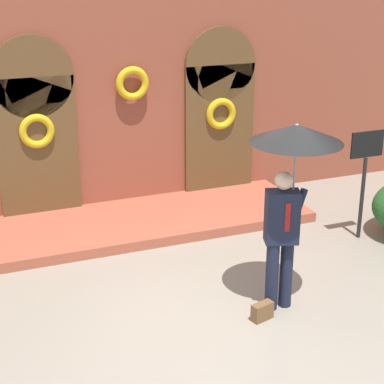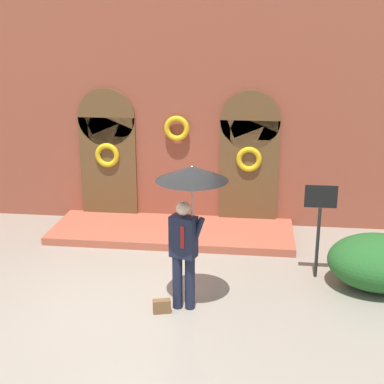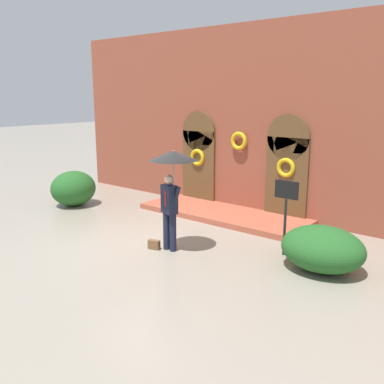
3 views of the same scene
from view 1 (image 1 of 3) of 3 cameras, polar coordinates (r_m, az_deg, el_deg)
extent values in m
plane|color=gray|center=(8.07, 3.18, -10.90)|extent=(80.00, 80.00, 0.00)
cube|color=brown|center=(10.93, -5.97, 13.00)|extent=(14.00, 0.50, 5.60)
cube|color=brown|center=(10.66, -13.52, 3.55)|extent=(1.30, 0.08, 2.40)
cylinder|color=brown|center=(10.39, -14.07, 9.89)|extent=(1.30, 0.08, 1.30)
cube|color=brown|center=(11.51, 2.43, 5.34)|extent=(1.30, 0.08, 2.40)
cylinder|color=brown|center=(11.26, 2.52, 11.24)|extent=(1.30, 0.08, 1.30)
torus|color=gold|center=(10.50, -13.62, 5.27)|extent=(0.56, 0.12, 0.56)
torus|color=gold|center=(11.37, 2.60, 6.96)|extent=(0.56, 0.12, 0.56)
torus|color=gold|center=(10.69, -5.31, 9.59)|extent=(0.56, 0.12, 0.56)
cube|color=#AA523A|center=(10.57, -3.71, -2.51)|extent=(5.20, 1.80, 0.16)
cylinder|color=#191E33|center=(8.05, 7.12, -7.43)|extent=(0.16, 0.16, 0.90)
cylinder|color=#191E33|center=(8.14, 8.36, -7.17)|extent=(0.16, 0.16, 0.90)
cube|color=#191E33|center=(7.77, 8.01, -2.20)|extent=(0.45, 0.35, 0.66)
cube|color=#A51919|center=(7.65, 8.50, -2.27)|extent=(0.06, 0.03, 0.36)
sphere|color=beige|center=(7.60, 8.18, 1.00)|extent=(0.22, 0.22, 0.22)
cylinder|color=#191E33|center=(7.83, 9.45, -1.29)|extent=(0.22, 0.09, 0.46)
cylinder|color=gray|center=(7.68, 9.03, 0.84)|extent=(0.02, 0.02, 0.98)
cone|color=black|center=(7.50, 9.28, 5.16)|extent=(1.10, 1.10, 0.22)
cone|color=white|center=(7.50, 9.28, 5.27)|extent=(0.61, 0.61, 0.20)
cube|color=brown|center=(7.97, 6.27, -10.51)|extent=(0.30, 0.19, 0.22)
cylinder|color=black|center=(10.22, 14.86, -0.56)|extent=(0.06, 0.06, 1.30)
cube|color=black|center=(9.96, 15.31, 4.12)|extent=(0.56, 0.03, 0.40)
camera|label=2|loc=(4.89, 85.98, 3.24)|focal=50.00mm
camera|label=3|loc=(10.10, 72.85, 2.53)|focal=40.00mm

